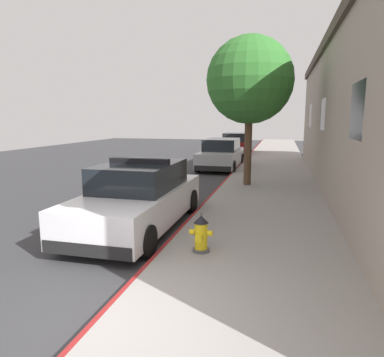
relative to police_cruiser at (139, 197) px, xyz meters
name	(u,v)px	position (x,y,z in m)	size (l,w,h in m)	color
ground_plane	(126,183)	(-3.12, 5.91, -0.84)	(30.92, 60.00, 0.20)	#353538
sidewalk_pavement	(270,186)	(2.88, 5.91, -0.68)	(3.49, 60.00, 0.13)	gray
curb_painted_edge	(224,184)	(1.10, 5.91, -0.68)	(0.08, 60.00, 0.13)	maroon
police_cruiser	(139,197)	(0.00, 0.00, 0.00)	(1.94, 4.84, 1.68)	white
parked_car_silver_ahead	(221,154)	(0.20, 10.64, 0.00)	(1.94, 4.84, 1.56)	#B2B5BA
parked_car_dark_far	(236,144)	(-0.06, 18.52, 0.00)	(1.94, 4.84, 1.56)	maroon
fire_hydrant	(201,234)	(1.87, -1.53, -0.26)	(0.44, 0.40, 0.76)	#4C4C51
street_tree	(250,81)	(2.05, 5.58, 3.23)	(3.16, 3.16, 5.43)	brown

